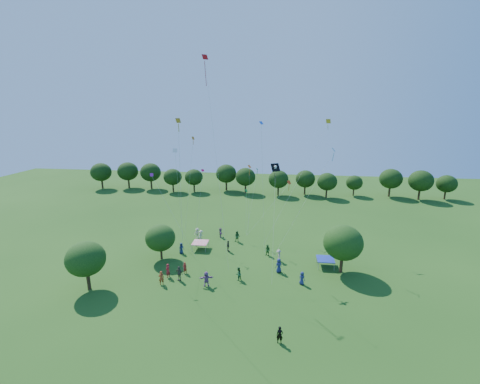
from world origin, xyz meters
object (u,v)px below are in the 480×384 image
Objects in this scene: near_tree_east at (343,243)px; tent_red_stripe at (200,243)px; tent_blue at (325,259)px; red_high_kite at (209,98)px; near_tree_west at (86,259)px; near_tree_north at (160,238)px; pirate_kite at (275,170)px; man_in_black at (280,335)px.

tent_red_stripe is at bearing 166.83° from near_tree_east.
near_tree_east is at bearing -36.02° from tent_blue.
near_tree_east is 24.52m from red_high_kite.
near_tree_west reaches higher than near_tree_north.
red_high_kite is at bearing 171.48° from near_tree_east.
pirate_kite is 12.19m from red_high_kite.
man_in_black is at bearing -41.82° from near_tree_north.
near_tree_north is 18.05m from pirate_kite.
near_tree_west is 16.04m from tent_red_stripe.
near_tree_east is 0.51× the size of pirate_kite.
red_high_kite is (-8.45, 1.59, 8.64)m from pirate_kite.
red_high_kite is at bearing 121.64° from man_in_black.
tent_red_stripe is at bearing 139.15° from red_high_kite.
pirate_kite reaches higher than man_in_black.
near_tree_north is at bearing -164.81° from red_high_kite.
near_tree_north is 2.25× the size of tent_red_stripe.
near_tree_west is 2.61× the size of tent_blue.
near_tree_east is (23.89, -0.71, 0.86)m from near_tree_north.
near_tree_east is (29.40, 7.66, 0.21)m from near_tree_west.
red_high_kite is at bearing 15.19° from near_tree_north.
near_tree_north reaches higher than man_in_black.
near_tree_north is at bearing 139.93° from man_in_black.
tent_red_stripe is 0.09× the size of red_high_kite.
near_tree_west is 29.17m from tent_blue.
red_high_kite is (-15.29, 1.26, 20.38)m from tent_blue.
near_tree_east is 3.86× the size of man_in_black.
near_tree_north is 22.21m from tent_blue.
red_high_kite reaches higher than near_tree_east.
near_tree_west is at bearing -162.03° from tent_blue.
near_tree_west is 23.81m from red_high_kite.
man_in_black is at bearing -15.78° from near_tree_west.
near_tree_east is 20.09m from tent_red_stripe.
tent_blue is at bearing 70.45° from man_in_black.
red_high_kite is (6.81, 1.85, 18.27)m from near_tree_north.
pirate_kite reaches higher than near_tree_west.
near_tree_west reaches higher than tent_blue.
tent_red_stripe is 0.18× the size of pirate_kite.
tent_blue is at bearing -4.72° from red_high_kite.
red_high_kite is at bearing 175.28° from tent_blue.
near_tree_north is at bearing 178.30° from near_tree_east.
near_tree_north is 0.41× the size of pirate_kite.
near_tree_east reaches higher than tent_blue.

